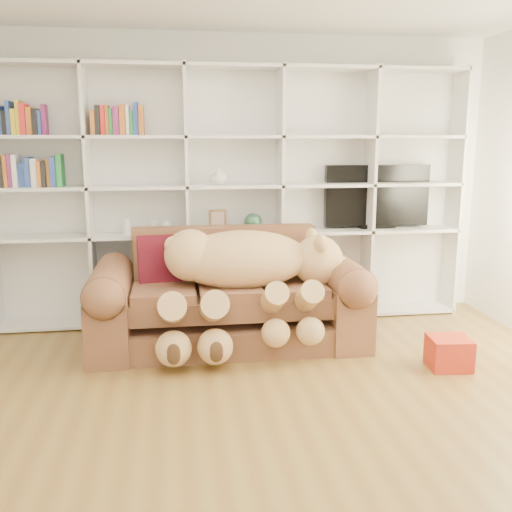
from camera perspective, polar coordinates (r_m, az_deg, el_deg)
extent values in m
plane|color=brown|center=(3.54, 2.07, -17.74)|extent=(5.00, 5.00, 0.00)
cube|color=white|center=(5.57, -2.43, 7.71)|extent=(5.00, 0.02, 2.70)
cube|color=silver|center=(5.55, -2.38, 6.14)|extent=(4.40, 0.03, 2.40)
cube|color=silver|center=(5.42, -16.30, 5.54)|extent=(0.03, 0.35, 2.40)
cube|color=silver|center=(5.36, -6.91, 5.87)|extent=(0.03, 0.35, 2.40)
cube|color=silver|center=(5.46, 2.42, 6.04)|extent=(0.03, 0.35, 2.40)
cube|color=silver|center=(5.68, 11.23, 6.05)|extent=(0.03, 0.35, 2.40)
cube|color=silver|center=(6.03, 19.19, 5.95)|extent=(0.03, 0.35, 2.40)
cube|color=silver|center=(5.63, -2.11, -5.96)|extent=(4.40, 0.35, 0.03)
cube|color=silver|center=(5.44, -2.18, 2.30)|extent=(4.40, 0.35, 0.03)
cube|color=silver|center=(5.38, -2.21, 7.03)|extent=(4.40, 0.35, 0.03)
cube|color=silver|center=(5.36, -2.25, 11.83)|extent=(4.40, 0.35, 0.03)
cube|color=silver|center=(5.40, -2.31, 18.42)|extent=(4.40, 0.35, 0.03)
cube|color=brown|center=(4.94, -2.69, -7.49)|extent=(2.19, 0.88, 0.23)
cube|color=brown|center=(4.82, -2.70, -3.72)|extent=(1.62, 0.73, 0.31)
cube|color=brown|center=(5.17, -3.17, -0.17)|extent=(1.62, 0.21, 0.57)
cube|color=brown|center=(4.90, -14.23, -5.91)|extent=(0.33, 0.99, 0.57)
cube|color=brown|center=(5.07, 8.40, -5.07)|extent=(0.33, 0.99, 0.57)
cylinder|color=brown|center=(4.82, -14.40, -2.67)|extent=(0.33, 0.94, 0.33)
cylinder|color=brown|center=(5.00, 8.50, -1.93)|extent=(0.33, 0.94, 0.33)
ellipsoid|color=tan|center=(4.73, -1.36, -0.35)|extent=(1.13, 0.55, 0.49)
sphere|color=tan|center=(4.69, -6.57, 0.08)|extent=(0.43, 0.43, 0.43)
sphere|color=tan|center=(4.85, 6.19, -0.46)|extent=(0.43, 0.43, 0.43)
sphere|color=#D4AD8C|center=(4.91, 8.05, -1.07)|extent=(0.21, 0.21, 0.21)
sphere|color=#3C2615|center=(4.94, 8.97, -1.14)|extent=(0.07, 0.07, 0.07)
ellipsoid|color=tan|center=(4.67, 6.46, 1.25)|extent=(0.10, 0.17, 0.17)
ellipsoid|color=tan|center=(4.96, 5.59, 1.88)|extent=(0.10, 0.17, 0.17)
sphere|color=tan|center=(4.67, -8.26, 1.08)|extent=(0.15, 0.15, 0.15)
cylinder|color=tan|center=(4.49, 1.65, -4.47)|extent=(0.18, 0.52, 0.38)
cylinder|color=tan|center=(4.55, 5.05, -4.32)|extent=(0.18, 0.52, 0.38)
cylinder|color=tan|center=(4.44, -8.34, -5.31)|extent=(0.21, 0.60, 0.44)
cylinder|color=tan|center=(4.45, -4.31, -5.18)|extent=(0.21, 0.60, 0.44)
sphere|color=tan|center=(4.40, 2.01, -7.74)|extent=(0.22, 0.22, 0.22)
sphere|color=tan|center=(4.46, 5.49, -7.55)|extent=(0.22, 0.22, 0.22)
sphere|color=tan|center=(4.37, -8.24, -9.12)|extent=(0.27, 0.27, 0.27)
sphere|color=tan|center=(4.38, -4.11, -8.98)|extent=(0.27, 0.27, 0.27)
cube|color=#500D1C|center=(4.96, -9.22, -0.44)|extent=(0.46, 0.29, 0.46)
cube|color=red|center=(4.69, 18.72, -9.15)|extent=(0.33, 0.31, 0.24)
cube|color=black|center=(5.76, 11.99, 5.94)|extent=(1.05, 0.08, 0.60)
cube|color=black|center=(5.80, 11.86, 3.00)|extent=(0.35, 0.18, 0.04)
cube|color=brown|center=(5.41, -3.87, 3.58)|extent=(0.16, 0.05, 0.20)
sphere|color=#2E593C|center=(5.44, -0.29, 3.40)|extent=(0.17, 0.17, 0.17)
cylinder|color=beige|center=(5.41, -12.80, 2.90)|extent=(0.08, 0.08, 0.14)
cylinder|color=beige|center=(5.40, -10.23, 2.87)|extent=(0.09, 0.09, 0.12)
sphere|color=silver|center=(5.40, -8.93, 2.93)|extent=(0.12, 0.12, 0.12)
imported|color=silver|center=(5.36, -3.75, 8.04)|extent=(0.19, 0.19, 0.16)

